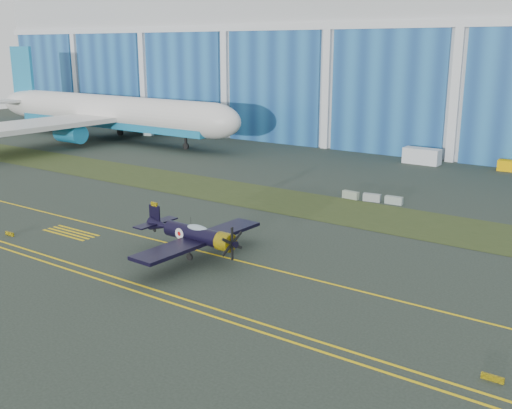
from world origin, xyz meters
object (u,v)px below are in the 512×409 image
Objects in this scene: warbird at (194,234)px; jetliner at (109,76)px; shipping_container at (422,156)px; tug at (508,166)px.

jetliner reaches higher than warbird.
tug is at bearing 10.07° from shipping_container.
jetliner is 12.56× the size of shipping_container.
tug is at bearing 79.18° from warbird.
tug is (12.60, 53.69, -1.38)m from warbird.
warbird is at bearing -89.99° from shipping_container.
jetliner is 70.95m from tug.
shipping_container reaches higher than tug.
shipping_container is at bearing 91.67° from warbird.
shipping_container is (57.01, 10.47, -10.70)m from jetliner.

